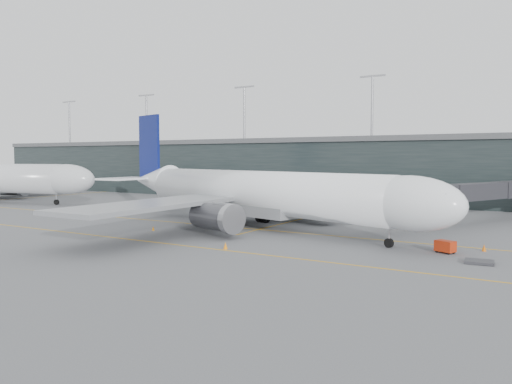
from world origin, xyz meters
The scene contains 17 objects.
ground centered at (0.00, 0.00, 0.00)m, with size 320.00×320.00×0.00m, color #57585C.
taxiline_a centered at (0.00, -4.00, 0.01)m, with size 160.00×0.25×0.02m, color gold.
taxiline_b centered at (0.00, -20.00, 0.01)m, with size 160.00×0.25×0.02m, color gold.
taxiline_lead_main centered at (5.00, 20.00, 0.01)m, with size 0.25×60.00×0.02m, color gold.
taxiline_lead_adj centered at (-75.00, 20.00, 0.01)m, with size 0.25×60.00×0.02m, color gold.
terminal centered at (0.00, 58.00, 7.62)m, with size 240.00×36.00×29.00m.
main_aircraft centered at (3.64, -2.58, 5.18)m, with size 64.73×59.51×18.47m.
jet_bridge centered at (29.37, 21.88, 4.92)m, with size 21.03×44.84×6.57m.
gse_cart centered at (31.62, -8.93, 0.76)m, with size 2.35×1.98×1.37m.
baggage_dolly centered at (35.53, -12.85, 0.16)m, with size 2.70×2.16×0.27m, color #313135.
uld_a centered at (-4.34, 10.35, 0.88)m, with size 2.11×1.83×1.67m.
uld_b centered at (-1.22, 12.24, 0.98)m, with size 2.25×1.91×1.86m.
uld_c centered at (-0.74, 11.63, 1.00)m, with size 2.44×2.13×1.91m.
cone_nose centered at (35.17, -5.66, 0.39)m, with size 0.49×0.49×0.78m, color orange.
cone_wing_stbd centered at (9.62, -19.36, 0.40)m, with size 0.50×0.50×0.79m, color orange.
cone_wing_port centered at (8.84, 12.52, 0.38)m, with size 0.48×0.48×0.77m, color orange.
cone_tail centered at (-7.53, -12.57, 0.31)m, with size 0.39×0.39×0.62m, color orange.
Camera 1 is at (41.38, -66.00, 10.49)m, focal length 35.00 mm.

